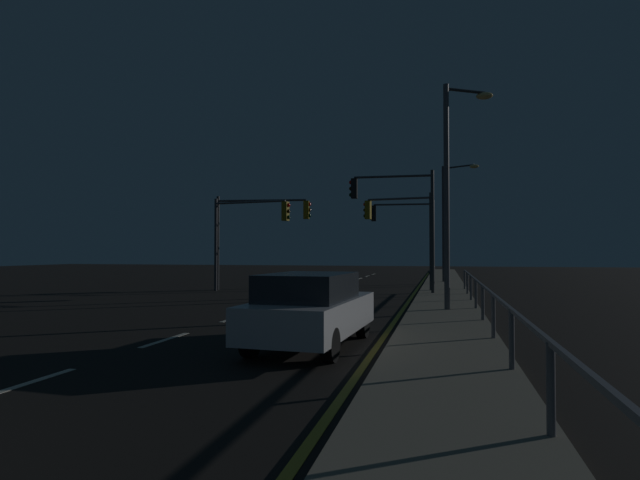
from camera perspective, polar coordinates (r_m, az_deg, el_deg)
ground_plane at (r=20.13m, az=-4.45°, el=-7.12°), size 112.00×112.00×0.00m
sidewalk_right at (r=19.15m, az=13.76°, el=-7.17°), size 2.34×77.00×0.14m
lane_markings_center at (r=23.47m, az=-1.79°, el=-6.29°), size 0.14×50.00×0.01m
lane_edge_line at (r=24.17m, az=10.34°, el=-6.12°), size 0.14×53.00×0.01m
car at (r=10.93m, az=-0.99°, el=-7.65°), size 2.07×4.50×1.57m
traffic_light_far_left at (r=26.06m, az=8.90°, el=2.00°), size 3.52×0.66×4.84m
traffic_light_far_center at (r=27.20m, az=-6.74°, el=1.97°), size 5.08×0.87×5.01m
traffic_light_near_right at (r=31.13m, az=9.44°, el=1.71°), size 3.87×0.54×5.02m
traffic_light_mid_right at (r=26.22m, az=-7.97°, el=1.73°), size 4.33×0.83×4.82m
traffic_light_mid_left at (r=24.21m, az=8.57°, el=3.68°), size 3.98×0.41×5.69m
street_lamp_far_end at (r=17.58m, az=14.73°, el=7.08°), size 1.64×1.03×7.45m
street_lamp_across_street at (r=33.45m, az=14.25°, el=3.14°), size 2.22×1.29×7.41m
barrier_fence at (r=13.37m, az=18.22°, el=-6.17°), size 0.09×27.55×0.98m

